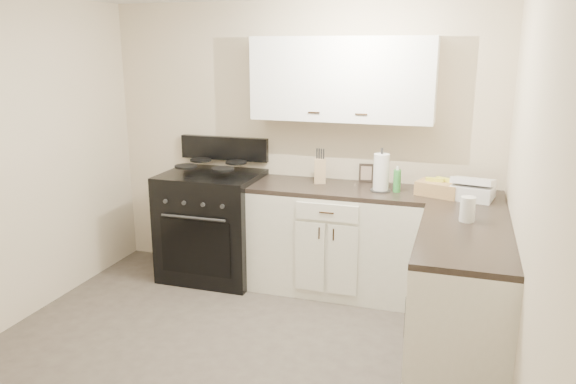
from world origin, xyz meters
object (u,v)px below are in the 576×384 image
(stove, at_px, (214,228))
(paper_towel, at_px, (381,173))
(knife_block, at_px, (320,171))
(wicker_basket, at_px, (439,189))
(countertop_grill, at_px, (473,192))

(stove, xyz_separation_m, paper_towel, (1.54, 0.00, 0.64))
(stove, xyz_separation_m, knife_block, (0.99, 0.13, 0.59))
(stove, bearing_deg, knife_block, 7.28)
(wicker_basket, bearing_deg, knife_block, 173.11)
(countertop_grill, bearing_deg, paper_towel, -171.06)
(stove, relative_size, countertop_grill, 3.44)
(wicker_basket, height_order, countertop_grill, same)
(wicker_basket, xyz_separation_m, countertop_grill, (0.26, -0.03, 0.00))
(paper_towel, bearing_deg, stove, -179.82)
(wicker_basket, distance_m, countertop_grill, 0.26)
(stove, xyz_separation_m, wicker_basket, (2.01, 0.00, 0.54))
(knife_block, bearing_deg, stove, 171.96)
(countertop_grill, bearing_deg, stove, -169.35)
(paper_towel, distance_m, countertop_grill, 0.74)
(stove, distance_m, knife_block, 1.16)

